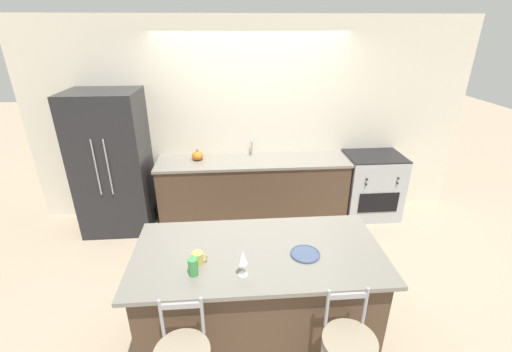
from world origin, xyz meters
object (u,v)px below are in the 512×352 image
at_px(dinner_plate, 305,254).
at_px(tumbler_cup, 193,267).
at_px(refrigerator, 113,163).
at_px(wine_glass, 243,258).
at_px(pumpkin_decoration, 198,156).
at_px(coffee_mug, 198,258).
at_px(oven_range, 371,185).

xyz_separation_m(dinner_plate, tumbler_cup, (-0.86, -0.17, 0.06)).
xyz_separation_m(refrigerator, wine_glass, (1.59, -2.26, 0.14)).
distance_m(dinner_plate, tumbler_cup, 0.88).
bearing_deg(wine_glass, pumpkin_decoration, 102.02).
distance_m(dinner_plate, coffee_mug, 0.84).
height_order(coffee_mug, pumpkin_decoration, pumpkin_decoration).
bearing_deg(oven_range, tumbler_cup, -135.15).
bearing_deg(coffee_mug, oven_range, 43.54).
bearing_deg(pumpkin_decoration, coffee_mug, -85.49).
bearing_deg(refrigerator, oven_range, 0.76).
bearing_deg(refrigerator, wine_glass, -54.96).
relative_size(dinner_plate, wine_glass, 1.10).
height_order(tumbler_cup, pumpkin_decoration, tumbler_cup).
height_order(refrigerator, coffee_mug, refrigerator).
bearing_deg(dinner_plate, coffee_mug, -177.16).
height_order(dinner_plate, wine_glass, wine_glass).
bearing_deg(dinner_plate, refrigerator, 135.34).
bearing_deg(refrigerator, tumbler_cup, -61.13).
bearing_deg(oven_range, pumpkin_decoration, 178.26).
relative_size(wine_glass, pumpkin_decoration, 1.38).
bearing_deg(dinner_plate, oven_range, 55.86).
relative_size(refrigerator, coffee_mug, 15.68).
bearing_deg(wine_glass, tumbler_cup, 174.92).
distance_m(wine_glass, pumpkin_decoration, 2.44).
relative_size(tumbler_cup, pumpkin_decoration, 0.87).
relative_size(oven_range, tumbler_cup, 6.79).
xyz_separation_m(oven_range, wine_glass, (-1.93, -2.31, 0.60)).
bearing_deg(oven_range, refrigerator, -179.24).
relative_size(oven_range, dinner_plate, 3.89).
distance_m(tumbler_cup, pumpkin_decoration, 2.36).
height_order(oven_range, dinner_plate, dinner_plate).
relative_size(refrigerator, tumbler_cup, 13.70).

